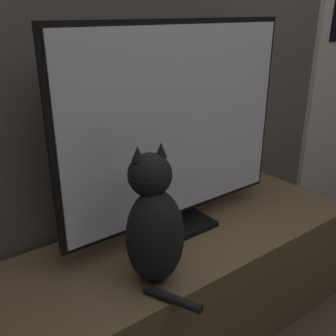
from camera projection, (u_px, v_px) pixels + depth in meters
The scene contains 4 objects.
wall_back at pixel (138, 1), 1.43m from camera, with size 4.80×0.05×2.60m.
tv_stand at pixel (187, 284), 1.60m from camera, with size 1.45×0.52×0.46m.
tv at pixel (178, 130), 1.41m from camera, with size 0.95×0.17×0.78m.
cat at pixel (154, 226), 1.20m from camera, with size 0.21×0.32×0.45m.
Camera 1 is at (-0.85, -0.08, 1.27)m, focal length 42.00 mm.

